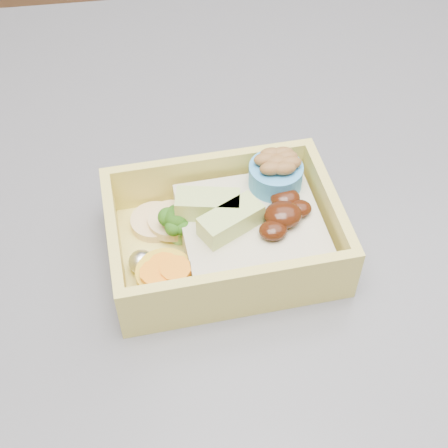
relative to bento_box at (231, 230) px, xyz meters
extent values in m
cube|color=#343539|center=(0.08, -0.06, -0.04)|extent=(1.24, 0.84, 0.04)
cube|color=#DECC5B|center=(-0.01, 0.00, -0.02)|extent=(0.16, 0.12, 0.01)
cube|color=#DECC5B|center=(-0.01, 0.05, 0.01)|extent=(0.16, 0.02, 0.04)
cube|color=#DECC5B|center=(0.00, -0.06, 0.01)|extent=(0.16, 0.02, 0.04)
cube|color=#DECC5B|center=(0.07, 0.00, 0.01)|extent=(0.01, 0.10, 0.04)
cube|color=#DECC5B|center=(-0.08, -0.01, 0.01)|extent=(0.01, 0.10, 0.04)
cube|color=#9C906E|center=(0.01, 0.00, 0.00)|extent=(0.10, 0.09, 0.02)
ellipsoid|color=#341307|center=(0.03, -0.01, 0.02)|extent=(0.03, 0.02, 0.01)
ellipsoid|color=#341307|center=(0.04, 0.01, 0.02)|extent=(0.02, 0.02, 0.01)
ellipsoid|color=#341307|center=(0.03, -0.02, 0.02)|extent=(0.02, 0.02, 0.01)
ellipsoid|color=#341307|center=(0.05, 0.00, 0.02)|extent=(0.02, 0.02, 0.01)
cube|color=#B6CD6B|center=(0.00, -0.01, 0.02)|extent=(0.05, 0.04, 0.02)
cube|color=#B6CD6B|center=(-0.01, 0.01, 0.02)|extent=(0.05, 0.03, 0.02)
cylinder|color=#73B260|center=(-0.04, 0.01, -0.01)|extent=(0.01, 0.01, 0.01)
sphere|color=#296015|center=(-0.04, 0.01, 0.01)|extent=(0.02, 0.02, 0.02)
sphere|color=#296015|center=(-0.03, 0.01, 0.01)|extent=(0.01, 0.01, 0.01)
sphere|color=#296015|center=(-0.04, 0.01, 0.01)|extent=(0.01, 0.01, 0.01)
sphere|color=#296015|center=(-0.03, 0.00, 0.01)|extent=(0.01, 0.01, 0.01)
sphere|color=#296015|center=(-0.04, 0.00, 0.01)|extent=(0.01, 0.01, 0.01)
sphere|color=#296015|center=(-0.04, 0.02, 0.01)|extent=(0.01, 0.01, 0.01)
cylinder|color=gold|center=(-0.05, -0.03, 0.00)|extent=(0.04, 0.04, 0.02)
cylinder|color=orange|center=(-0.05, -0.03, 0.01)|extent=(0.02, 0.02, 0.00)
cylinder|color=orange|center=(-0.05, -0.04, 0.01)|extent=(0.02, 0.02, 0.00)
cylinder|color=orange|center=(-0.04, -0.04, 0.01)|extent=(0.02, 0.02, 0.00)
cylinder|color=tan|center=(-0.05, 0.02, -0.01)|extent=(0.03, 0.03, 0.01)
cylinder|color=tan|center=(-0.04, 0.02, -0.01)|extent=(0.03, 0.03, 0.01)
ellipsoid|color=silver|center=(-0.03, 0.03, -0.01)|extent=(0.02, 0.02, 0.02)
ellipsoid|color=silver|center=(-0.06, -0.01, -0.01)|extent=(0.02, 0.02, 0.02)
cylinder|color=#3E93D3|center=(0.04, 0.03, 0.02)|extent=(0.04, 0.04, 0.02)
ellipsoid|color=brown|center=(0.04, 0.03, 0.03)|extent=(0.02, 0.01, 0.01)
ellipsoid|color=brown|center=(0.04, 0.03, 0.03)|extent=(0.02, 0.01, 0.01)
ellipsoid|color=brown|center=(0.03, 0.03, 0.03)|extent=(0.02, 0.01, 0.01)
ellipsoid|color=brown|center=(0.04, 0.02, 0.03)|extent=(0.02, 0.01, 0.01)
ellipsoid|color=brown|center=(0.03, 0.02, 0.03)|extent=(0.02, 0.01, 0.01)
ellipsoid|color=brown|center=(0.05, 0.03, 0.03)|extent=(0.02, 0.01, 0.01)
ellipsoid|color=brown|center=(0.03, 0.04, 0.03)|extent=(0.02, 0.01, 0.01)
ellipsoid|color=brown|center=(0.04, 0.04, 0.03)|extent=(0.02, 0.01, 0.01)
camera|label=1|loc=(-0.05, -0.28, 0.33)|focal=50.00mm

